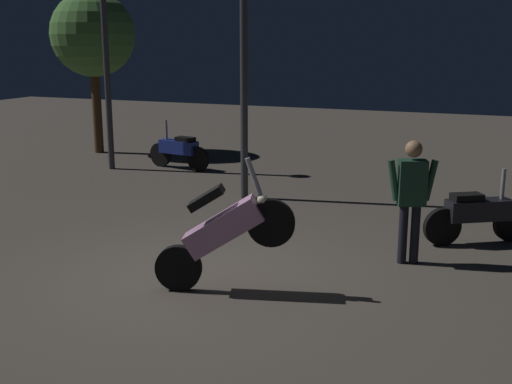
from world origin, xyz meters
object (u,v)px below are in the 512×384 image
Objects in this scene: motorcycle_black_parked_left at (478,215)px; person_rider_beside at (411,191)px; motorcycle_pink_foreground at (224,232)px; streetlamp_near at (244,14)px; streetlamp_far at (105,32)px; motorcycle_blue_parked_right at (179,150)px.

person_rider_beside is (-0.80, -1.24, 0.55)m from motorcycle_black_parked_left.
motorcycle_pink_foreground is 5.33m from streetlamp_near.
streetlamp_near is at bearing -19.72° from streetlamp_far.
motorcycle_pink_foreground is at bearing 132.63° from motorcycle_blue_parked_right.
streetlamp_far is (-7.40, 3.93, 2.10)m from person_rider_beside.
streetlamp_far is at bearing 31.71° from motorcycle_blue_parked_right.
motorcycle_blue_parked_right is 0.34× the size of streetlamp_far.
person_rider_beside is at bearing 27.11° from motorcycle_pink_foreground.
streetlamp_far is (-1.45, -0.58, 2.65)m from motorcycle_blue_parked_right.
streetlamp_far reaches higher than motorcycle_pink_foreground.
motorcycle_black_parked_left is 0.88× the size of person_rider_beside.
motorcycle_blue_parked_right is 0.31× the size of streetlamp_near.
motorcycle_pink_foreground is at bearing -69.96° from streetlamp_near.
motorcycle_pink_foreground is 0.99× the size of motorcycle_blue_parked_right.
motorcycle_pink_foreground is 0.34× the size of streetlamp_far.
motorcycle_black_parked_left is 0.88× the size of motorcycle_blue_parked_right.
streetlamp_far is at bearing 129.83° from motorcycle_black_parked_left.
streetlamp_near reaches higher than motorcycle_black_parked_left.
streetlamp_near reaches higher than motorcycle_pink_foreground.
person_rider_beside is 4.89m from streetlamp_near.
motorcycle_black_parked_left is at bearing -16.75° from streetlamp_near.
motorcycle_pink_foreground reaches higher than motorcycle_blue_parked_right.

